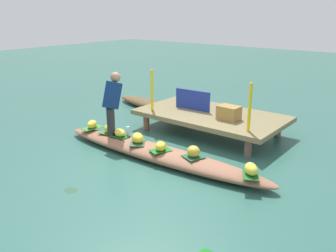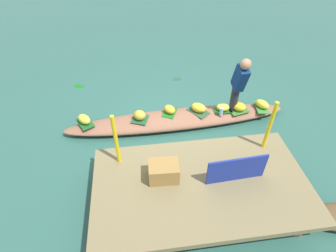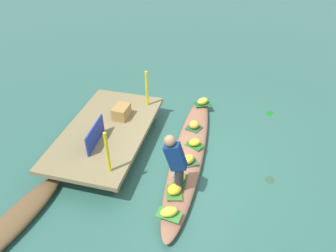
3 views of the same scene
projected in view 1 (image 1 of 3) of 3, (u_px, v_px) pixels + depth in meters
canal_water at (157, 159)px, 6.68m from camera, size 40.00×40.00×0.00m
dock_platform at (211, 116)px, 8.00m from camera, size 3.20×1.80×0.45m
vendor_boat at (157, 153)px, 6.64m from camera, size 4.63×0.82×0.24m
moored_boat at (148, 104)px, 10.09m from camera, size 2.50×0.93×0.23m
leaf_mat_0 at (161, 150)px, 6.44m from camera, size 0.37×0.43×0.01m
banana_bunch_0 at (161, 146)px, 6.42m from camera, size 0.30×0.32×0.17m
leaf_mat_1 at (92, 128)px, 7.67m from camera, size 0.29×0.46×0.01m
banana_bunch_1 at (92, 124)px, 7.64m from camera, size 0.32×0.36×0.17m
leaf_mat_2 at (193, 157)px, 6.17m from camera, size 0.40×0.40×0.01m
banana_bunch_2 at (193, 151)px, 6.14m from camera, size 0.33×0.32×0.19m
leaf_mat_3 at (251, 174)px, 5.51m from camera, size 0.41×0.49×0.01m
banana_bunch_3 at (251, 169)px, 5.48m from camera, size 0.34×0.35×0.18m
leaf_mat_4 at (138, 142)px, 6.83m from camera, size 0.47×0.51×0.01m
banana_bunch_4 at (138, 138)px, 6.80m from camera, size 0.37×0.36×0.19m
leaf_mat_5 at (110, 132)px, 7.38m from camera, size 0.45×0.38×0.01m
banana_bunch_5 at (110, 128)px, 7.35m from camera, size 0.36×0.35×0.17m
leaf_mat_6 at (120, 136)px, 7.15m from camera, size 0.39×0.27×0.01m
banana_bunch_6 at (120, 133)px, 7.13m from camera, size 0.30×0.24×0.16m
vendor_person at (112, 100)px, 7.11m from camera, size 0.20×0.43×1.24m
water_bottle at (128, 131)px, 7.19m from camera, size 0.07×0.07×0.18m
market_banner at (193, 100)px, 8.20m from camera, size 0.89×0.08×0.45m
railing_post_west at (152, 90)px, 8.10m from camera, size 0.06×0.06×0.92m
railing_post_east at (250, 107)px, 6.68m from camera, size 0.06×0.06×0.92m
produce_crate at (229, 113)px, 7.49m from camera, size 0.45×0.34×0.29m
drifting_plant_1 at (71, 190)px, 5.53m from camera, size 0.24×0.20×0.01m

